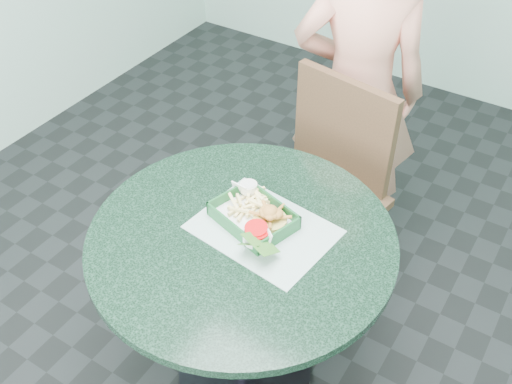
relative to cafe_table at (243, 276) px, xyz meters
The scene contains 10 objects.
floor 0.58m from the cafe_table, ahead, with size 4.00×5.00×0.02m, color #303335.
cafe_table is the anchor object (origin of this frame).
dining_chair 0.67m from the cafe_table, 91.88° to the left, with size 0.46×0.46×0.93m.
diner_person 0.99m from the cafe_table, 93.20° to the left, with size 0.57×0.37×1.56m, color #E49078.
placemat 0.19m from the cafe_table, 53.17° to the left, with size 0.42×0.32×0.00m, color #9DB8B2.
food_basket 0.20m from the cafe_table, 91.19° to the left, with size 0.25×0.18×0.05m.
crab_sandwich 0.24m from the cafe_table, 62.87° to the left, with size 0.11×0.11×0.07m.
fries_pile 0.24m from the cafe_table, 120.43° to the left, with size 0.11×0.12×0.04m, color #FFE690, non-canonical shape.
sauce_ramekin 0.28m from the cafe_table, 126.25° to the left, with size 0.06×0.06×0.03m.
garnish_cup 0.23m from the cafe_table, ahead, with size 0.13×0.12×0.05m.
Camera 1 is at (0.74, -1.09, 2.09)m, focal length 42.00 mm.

